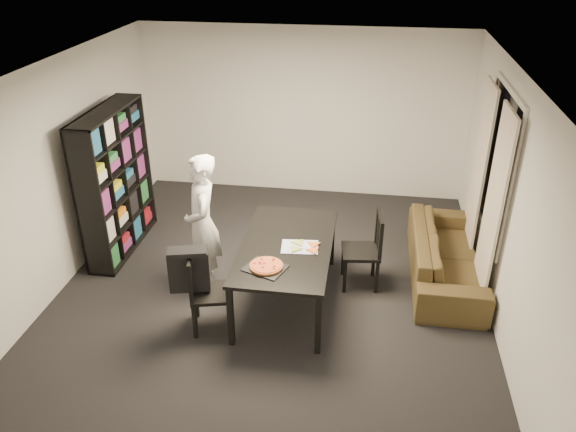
# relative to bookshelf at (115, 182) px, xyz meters

# --- Properties ---
(room) EXTENTS (5.01, 5.51, 2.61)m
(room) POSITION_rel_bookshelf_xyz_m (2.16, -0.60, 0.35)
(room) COLOR black
(room) RESTS_ON ground
(window_pane) EXTENTS (0.02, 1.40, 1.60)m
(window_pane) POSITION_rel_bookshelf_xyz_m (4.64, -0.00, 0.55)
(window_pane) COLOR black
(window_pane) RESTS_ON room
(window_frame) EXTENTS (0.03, 1.52, 1.72)m
(window_frame) POSITION_rel_bookshelf_xyz_m (4.64, -0.00, 0.55)
(window_frame) COLOR white
(window_frame) RESTS_ON room
(curtain_left) EXTENTS (0.03, 0.70, 2.25)m
(curtain_left) POSITION_rel_bookshelf_xyz_m (4.56, -0.52, 0.20)
(curtain_left) COLOR beige
(curtain_left) RESTS_ON room
(curtain_right) EXTENTS (0.03, 0.70, 2.25)m
(curtain_right) POSITION_rel_bookshelf_xyz_m (4.56, 0.52, 0.20)
(curtain_right) COLOR beige
(curtain_right) RESTS_ON room
(bookshelf) EXTENTS (0.35, 1.50, 1.90)m
(bookshelf) POSITION_rel_bookshelf_xyz_m (0.00, 0.00, 0.00)
(bookshelf) COLOR black
(bookshelf) RESTS_ON room
(dining_table) EXTENTS (1.00, 1.79, 0.75)m
(dining_table) POSITION_rel_bookshelf_xyz_m (2.36, -0.88, -0.27)
(dining_table) COLOR black
(dining_table) RESTS_ON room
(chair_left) EXTENTS (0.51, 0.51, 0.91)m
(chair_left) POSITION_rel_bookshelf_xyz_m (1.55, -1.49, -0.43)
(chair_left) COLOR black
(chair_left) RESTS_ON room
(chair_right) EXTENTS (0.48, 0.48, 0.94)m
(chair_right) POSITION_rel_bookshelf_xyz_m (3.27, -0.41, -0.41)
(chair_right) COLOR black
(chair_right) RESTS_ON room
(draped_jacket) EXTENTS (0.43, 0.27, 0.50)m
(draped_jacket) POSITION_rel_bookshelf_xyz_m (1.44, -1.52, -0.20)
(draped_jacket) COLOR black
(draped_jacket) RESTS_ON chair_left
(person) EXTENTS (0.58, 0.71, 1.67)m
(person) POSITION_rel_bookshelf_xyz_m (1.36, -0.72, -0.11)
(person) COLOR white
(person) RESTS_ON room
(baking_tray) EXTENTS (0.49, 0.44, 0.01)m
(baking_tray) POSITION_rel_bookshelf_xyz_m (2.21, -1.40, -0.20)
(baking_tray) COLOR black
(baking_tray) RESTS_ON dining_table
(pepperoni_pizza) EXTENTS (0.35, 0.35, 0.03)m
(pepperoni_pizza) POSITION_rel_bookshelf_xyz_m (2.22, -1.38, -0.18)
(pepperoni_pizza) COLOR brown
(pepperoni_pizza) RESTS_ON dining_table
(kitchen_towel) EXTENTS (0.42, 0.33, 0.01)m
(kitchen_towel) POSITION_rel_bookshelf_xyz_m (2.51, -0.92, -0.20)
(kitchen_towel) COLOR silver
(kitchen_towel) RESTS_ON dining_table
(pizza_slices) EXTENTS (0.45, 0.41, 0.01)m
(pizza_slices) POSITION_rel_bookshelf_xyz_m (2.57, -0.92, -0.19)
(pizza_slices) COLOR gold
(pizza_slices) RESTS_ON dining_table
(sofa) EXTENTS (0.81, 2.07, 0.60)m
(sofa) POSITION_rel_bookshelf_xyz_m (4.21, -0.11, -0.65)
(sofa) COLOR #403219
(sofa) RESTS_ON room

